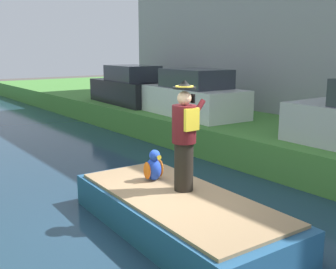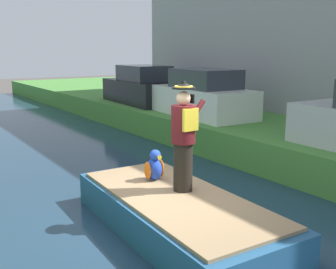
# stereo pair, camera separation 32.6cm
# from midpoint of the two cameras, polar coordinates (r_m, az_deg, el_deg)

# --- Properties ---
(ground_plane) EXTENTS (80.00, 80.00, 0.00)m
(ground_plane) POSITION_cam_midpoint_polar(r_m,az_deg,el_deg) (7.13, -1.33, -13.29)
(ground_plane) COLOR #4C4742
(canal_water) EXTENTS (6.57, 48.00, 0.10)m
(canal_water) POSITION_cam_midpoint_polar(r_m,az_deg,el_deg) (7.11, -1.33, -12.92)
(canal_water) COLOR #1E384C
(canal_water) RESTS_ON ground
(boat) EXTENTS (2.00, 4.28, 0.61)m
(boat) POSITION_cam_midpoint_polar(r_m,az_deg,el_deg) (6.77, 0.07, -11.01)
(boat) COLOR #23517A
(boat) RESTS_ON canal_water
(person_pirate) EXTENTS (0.61, 0.42, 1.85)m
(person_pirate) POSITION_cam_midpoint_polar(r_m,az_deg,el_deg) (6.64, 0.93, -0.27)
(person_pirate) COLOR black
(person_pirate) RESTS_ON boat
(parrot_plush) EXTENTS (0.36, 0.35, 0.57)m
(parrot_plush) POSITION_cam_midpoint_polar(r_m,az_deg,el_deg) (7.34, -3.30, -4.60)
(parrot_plush) COLOR blue
(parrot_plush) RESTS_ON boat
(parked_car_white) EXTENTS (1.97, 4.11, 1.50)m
(parked_car_white) POSITION_cam_midpoint_polar(r_m,az_deg,el_deg) (13.27, 2.71, 5.46)
(parked_car_white) COLOR white
(parked_car_white) RESTS_ON grass_bank_far
(parked_car_dark) EXTENTS (1.94, 4.10, 1.50)m
(parked_car_dark) POSITION_cam_midpoint_polar(r_m,az_deg,el_deg) (16.36, -5.88, 6.61)
(parked_car_dark) COLOR black
(parked_car_dark) RESTS_ON grass_bank_far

